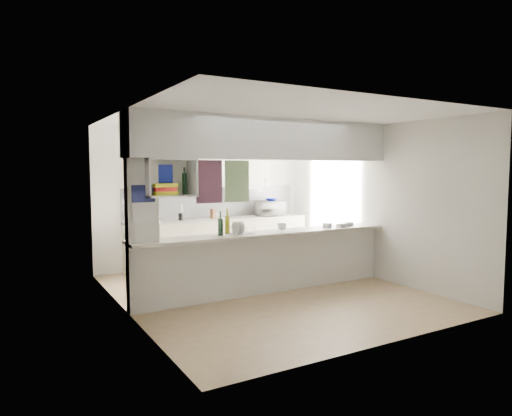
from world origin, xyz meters
TOP-DOWN VIEW (x-y plane):
  - floor at (0.00, 0.00)m, footprint 4.80×4.80m
  - ceiling at (0.00, 0.00)m, footprint 4.80×4.80m
  - wall_back at (0.00, 2.40)m, footprint 4.20×0.00m
  - wall_left at (-2.10, 0.00)m, footprint 0.00×4.80m
  - wall_right at (2.10, 0.00)m, footprint 0.00×4.80m
  - servery_partition at (-0.17, 0.00)m, footprint 4.20×0.50m
  - cubby_shelf at (-1.57, -0.06)m, footprint 0.65×0.35m
  - kitchen_run at (0.16, 2.14)m, footprint 3.60×0.63m
  - microwave at (1.32, 2.07)m, footprint 0.59×0.43m
  - bowl at (1.33, 2.05)m, footprint 0.22×0.22m
  - dish_rack at (-0.46, 0.02)m, footprint 0.40×0.33m
  - cup at (0.24, -0.03)m, footprint 0.16×0.16m
  - wine_bottles at (-0.69, 0.06)m, footprint 0.23×0.16m
  - plastic_tubs at (1.31, -0.04)m, footprint 0.59×0.23m
  - utensil_jar at (-0.56, 2.15)m, footprint 0.10×0.10m
  - knife_block at (0.10, 2.18)m, footprint 0.11×0.11m

SIDE VIEW (x-z plane):
  - floor at x=0.00m, z-range 0.00..0.00m
  - kitchen_run at x=0.16m, z-range -0.29..1.95m
  - plastic_tubs at x=1.31m, z-range 0.92..0.99m
  - utensil_jar at x=-0.56m, z-range 0.92..1.06m
  - cup at x=0.24m, z-range 0.94..1.04m
  - dish_rack at x=-0.46m, z-range 0.90..1.09m
  - knife_block at x=0.10m, z-range 0.92..1.11m
  - wine_bottles at x=-0.69m, z-range 0.87..1.24m
  - microwave at x=1.32m, z-range 0.92..1.22m
  - bowl at x=1.33m, z-range 1.22..1.28m
  - wall_back at x=0.00m, z-range -0.80..3.40m
  - wall_left at x=-2.10m, z-range -1.10..3.70m
  - wall_right at x=2.10m, z-range -1.10..3.70m
  - servery_partition at x=-0.17m, z-range 0.36..2.96m
  - cubby_shelf at x=-1.57m, z-range 1.46..1.96m
  - ceiling at x=0.00m, z-range 2.60..2.60m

